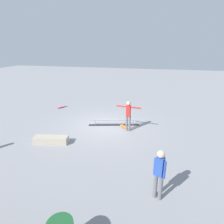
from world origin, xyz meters
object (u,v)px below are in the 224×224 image
grind_rail (114,123)px  skater_main (128,114)px  loose_skateboard_pink (61,107)px  skate_ledge (51,140)px  skateboard_main (125,127)px  bystander_blue_shirt (159,172)px

grind_rail → skater_main: bearing=133.9°
loose_skateboard_pink → grind_rail: bearing=93.4°
skate_ledge → skateboard_main: (-3.20, -2.57, -0.10)m
skateboard_main → loose_skateboard_pink: bearing=-161.1°
skateboard_main → bystander_blue_shirt: 5.41m
skate_ledge → loose_skateboard_pink: 5.65m
skate_ledge → skateboard_main: skate_ledge is taller
loose_skateboard_pink → skate_ledge: bearing=52.6°
skate_ledge → bystander_blue_shirt: size_ratio=0.97×
grind_rail → skate_ledge: grind_rail is taller
bystander_blue_shirt → loose_skateboard_pink: bearing=155.6°
bystander_blue_shirt → loose_skateboard_pink: bystander_blue_shirt is taller
skate_ledge → grind_rail: bearing=-130.6°
grind_rail → skater_main: 1.38m
skater_main → loose_skateboard_pink: size_ratio=2.14×
skate_ledge → skateboard_main: bearing=-141.2°
skater_main → skateboard_main: bearing=-41.8°
skate_ledge → skater_main: size_ratio=0.97×
grind_rail → skate_ledge: (2.48, 2.90, 0.02)m
skater_main → bystander_blue_shirt: size_ratio=1.01×
skater_main → skateboard_main: 0.97m
skater_main → loose_skateboard_pink: skater_main is taller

